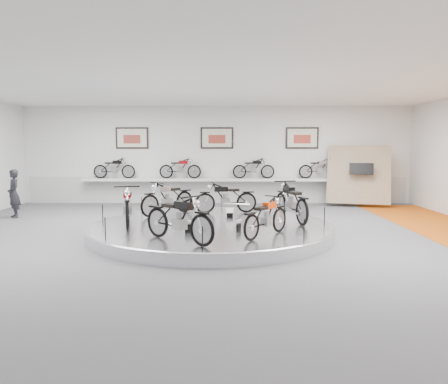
{
  "coord_description": "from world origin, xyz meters",
  "views": [
    {
      "loc": [
        0.43,
        -11.1,
        2.36
      ],
      "look_at": [
        0.34,
        0.6,
        1.13
      ],
      "focal_mm": 35.0,
      "sensor_mm": 36.0,
      "label": 1
    }
  ],
  "objects_px": {
    "bike_a": "(291,201)",
    "bike_b": "(226,198)",
    "shelf": "(217,180)",
    "visitor": "(14,194)",
    "bike_f": "(266,217)",
    "bike_e": "(179,218)",
    "bike_c": "(168,198)",
    "display_platform": "(211,230)",
    "bike_d": "(128,205)"
  },
  "relations": [
    {
      "from": "bike_a",
      "to": "visitor",
      "type": "relative_size",
      "value": 1.16
    },
    {
      "from": "shelf",
      "to": "bike_d",
      "type": "height_order",
      "value": "bike_d"
    },
    {
      "from": "bike_a",
      "to": "bike_b",
      "type": "height_order",
      "value": "bike_a"
    },
    {
      "from": "display_platform",
      "to": "bike_e",
      "type": "distance_m",
      "value": 2.31
    },
    {
      "from": "bike_c",
      "to": "display_platform",
      "type": "bearing_deg",
      "value": 80.59
    },
    {
      "from": "bike_f",
      "to": "bike_b",
      "type": "bearing_deg",
      "value": 50.94
    },
    {
      "from": "bike_c",
      "to": "bike_f",
      "type": "distance_m",
      "value": 4.17
    },
    {
      "from": "bike_e",
      "to": "visitor",
      "type": "relative_size",
      "value": 1.1
    },
    {
      "from": "bike_e",
      "to": "bike_c",
      "type": "bearing_deg",
      "value": 142.37
    },
    {
      "from": "shelf",
      "to": "bike_c",
      "type": "distance_m",
      "value": 4.94
    },
    {
      "from": "bike_a",
      "to": "bike_e",
      "type": "xyz_separation_m",
      "value": [
        -2.81,
        -2.64,
        -0.03
      ]
    },
    {
      "from": "bike_a",
      "to": "bike_c",
      "type": "bearing_deg",
      "value": 57.97
    },
    {
      "from": "shelf",
      "to": "bike_e",
      "type": "distance_m",
      "value": 8.54
    },
    {
      "from": "bike_f",
      "to": "bike_e",
      "type": "bearing_deg",
      "value": 142.82
    },
    {
      "from": "bike_d",
      "to": "bike_f",
      "type": "distance_m",
      "value": 3.76
    },
    {
      "from": "bike_c",
      "to": "bike_d",
      "type": "height_order",
      "value": "bike_d"
    },
    {
      "from": "bike_e",
      "to": "shelf",
      "type": "bearing_deg",
      "value": 126.92
    },
    {
      "from": "bike_d",
      "to": "bike_f",
      "type": "bearing_deg",
      "value": 56.24
    },
    {
      "from": "bike_e",
      "to": "visitor",
      "type": "xyz_separation_m",
      "value": [
        -6.02,
        5.0,
        -0.02
      ]
    },
    {
      "from": "shelf",
      "to": "visitor",
      "type": "relative_size",
      "value": 6.86
    },
    {
      "from": "display_platform",
      "to": "bike_c",
      "type": "relative_size",
      "value": 3.7
    },
    {
      "from": "display_platform",
      "to": "visitor",
      "type": "relative_size",
      "value": 3.99
    },
    {
      "from": "display_platform",
      "to": "shelf",
      "type": "xyz_separation_m",
      "value": [
        0.0,
        6.4,
        0.85
      ]
    },
    {
      "from": "bike_a",
      "to": "bike_e",
      "type": "distance_m",
      "value": 3.86
    },
    {
      "from": "shelf",
      "to": "bike_d",
      "type": "bearing_deg",
      "value": -108.41
    },
    {
      "from": "bike_e",
      "to": "visitor",
      "type": "bearing_deg",
      "value": -178.62
    },
    {
      "from": "shelf",
      "to": "bike_f",
      "type": "relative_size",
      "value": 7.11
    },
    {
      "from": "bike_b",
      "to": "visitor",
      "type": "distance_m",
      "value": 7.08
    },
    {
      "from": "bike_b",
      "to": "shelf",
      "type": "bearing_deg",
      "value": -94.8
    },
    {
      "from": "bike_c",
      "to": "visitor",
      "type": "bearing_deg",
      "value": -62.2
    },
    {
      "from": "bike_a",
      "to": "visitor",
      "type": "bearing_deg",
      "value": 60.61
    },
    {
      "from": "bike_b",
      "to": "bike_e",
      "type": "relative_size",
      "value": 0.93
    },
    {
      "from": "display_platform",
      "to": "bike_c",
      "type": "distance_m",
      "value": 2.25
    },
    {
      "from": "bike_f",
      "to": "visitor",
      "type": "xyz_separation_m",
      "value": [
        -7.95,
        4.41,
        0.05
      ]
    },
    {
      "from": "display_platform",
      "to": "bike_f",
      "type": "height_order",
      "value": "bike_f"
    },
    {
      "from": "display_platform",
      "to": "bike_c",
      "type": "height_order",
      "value": "bike_c"
    },
    {
      "from": "bike_d",
      "to": "visitor",
      "type": "height_order",
      "value": "visitor"
    },
    {
      "from": "bike_a",
      "to": "visitor",
      "type": "xyz_separation_m",
      "value": [
        -8.82,
        2.35,
        -0.05
      ]
    },
    {
      "from": "display_platform",
      "to": "shelf",
      "type": "relative_size",
      "value": 0.58
    },
    {
      "from": "bike_f",
      "to": "visitor",
      "type": "bearing_deg",
      "value": 96.97
    },
    {
      "from": "display_platform",
      "to": "bike_d",
      "type": "bearing_deg",
      "value": -176.39
    },
    {
      "from": "bike_c",
      "to": "bike_a",
      "type": "bearing_deg",
      "value": 113.33
    },
    {
      "from": "display_platform",
      "to": "visitor",
      "type": "height_order",
      "value": "visitor"
    },
    {
      "from": "shelf",
      "to": "bike_a",
      "type": "height_order",
      "value": "bike_a"
    },
    {
      "from": "bike_c",
      "to": "bike_d",
      "type": "distance_m",
      "value": 1.96
    },
    {
      "from": "display_platform",
      "to": "bike_f",
      "type": "bearing_deg",
      "value": -49.28
    },
    {
      "from": "shelf",
      "to": "bike_e",
      "type": "relative_size",
      "value": 6.21
    },
    {
      "from": "visitor",
      "to": "bike_f",
      "type": "bearing_deg",
      "value": 19.8
    },
    {
      "from": "display_platform",
      "to": "bike_c",
      "type": "bearing_deg",
      "value": 129.69
    },
    {
      "from": "bike_b",
      "to": "visitor",
      "type": "relative_size",
      "value": 1.02
    }
  ]
}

